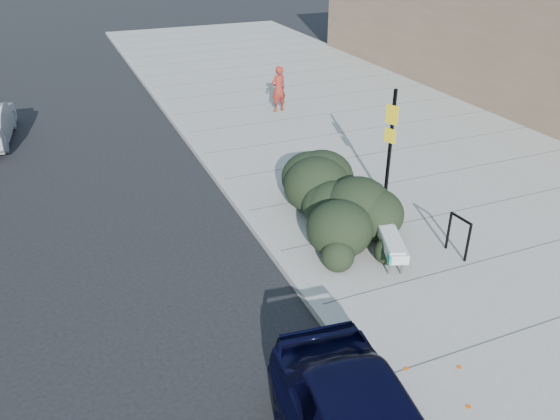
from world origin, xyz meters
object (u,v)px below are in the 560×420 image
(bench, at_px, (389,236))
(bike_rack, at_px, (459,232))
(sign_post, at_px, (390,140))
(pedestrian, at_px, (278,89))

(bench, relative_size, bike_rack, 2.14)
(bench, bearing_deg, sign_post, 78.89)
(bike_rack, relative_size, sign_post, 0.31)
(bench, relative_size, sign_post, 0.67)
(bench, height_order, bike_rack, bike_rack)
(bench, distance_m, pedestrian, 10.15)
(bench, relative_size, pedestrian, 1.17)
(bike_rack, height_order, pedestrian, pedestrian)
(sign_post, height_order, pedestrian, sign_post)
(bench, bearing_deg, pedestrian, 100.69)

